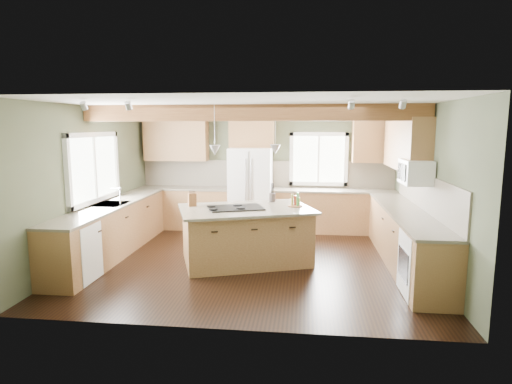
# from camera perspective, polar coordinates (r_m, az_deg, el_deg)

# --- Properties ---
(floor) EXTENTS (5.60, 5.60, 0.00)m
(floor) POSITION_cam_1_polar(r_m,az_deg,el_deg) (7.35, -0.47, -9.13)
(floor) COLOR black
(floor) RESTS_ON ground
(ceiling) EXTENTS (5.60, 5.60, 0.00)m
(ceiling) POSITION_cam_1_polar(r_m,az_deg,el_deg) (7.00, -0.49, 11.56)
(ceiling) COLOR silver
(ceiling) RESTS_ON wall_back
(wall_back) EXTENTS (5.60, 0.00, 5.60)m
(wall_back) POSITION_cam_1_polar(r_m,az_deg,el_deg) (9.53, 1.36, 2.99)
(wall_back) COLOR #424833
(wall_back) RESTS_ON ground
(wall_left) EXTENTS (0.00, 5.00, 5.00)m
(wall_left) POSITION_cam_1_polar(r_m,az_deg,el_deg) (7.90, -21.07, 1.21)
(wall_left) COLOR #424833
(wall_left) RESTS_ON ground
(wall_right) EXTENTS (0.00, 5.00, 5.00)m
(wall_right) POSITION_cam_1_polar(r_m,az_deg,el_deg) (7.27, 22.00, 0.55)
(wall_right) COLOR #424833
(wall_right) RESTS_ON ground
(ceiling_beam) EXTENTS (5.55, 0.26, 0.26)m
(ceiling_beam) POSITION_cam_1_polar(r_m,az_deg,el_deg) (6.94, -0.55, 10.51)
(ceiling_beam) COLOR brown
(ceiling_beam) RESTS_ON ceiling
(soffit_trim) EXTENTS (5.55, 0.20, 0.10)m
(soffit_trim) POSITION_cam_1_polar(r_m,az_deg,el_deg) (9.38, 1.33, 10.49)
(soffit_trim) COLOR brown
(soffit_trim) RESTS_ON ceiling
(backsplash_back) EXTENTS (5.58, 0.03, 0.58)m
(backsplash_back) POSITION_cam_1_polar(r_m,az_deg,el_deg) (9.52, 1.35, 2.44)
(backsplash_back) COLOR brown
(backsplash_back) RESTS_ON wall_back
(backsplash_right) EXTENTS (0.03, 3.70, 0.58)m
(backsplash_right) POSITION_cam_1_polar(r_m,az_deg,el_deg) (7.33, 21.74, -0.09)
(backsplash_right) COLOR brown
(backsplash_right) RESTS_ON wall_right
(base_cab_back_left) EXTENTS (2.02, 0.60, 0.88)m
(base_cab_back_left) POSITION_cam_1_polar(r_m,az_deg,el_deg) (9.69, -9.43, -2.17)
(base_cab_back_left) COLOR brown
(base_cab_back_left) RESTS_ON floor
(counter_back_left) EXTENTS (2.06, 0.64, 0.04)m
(counter_back_left) POSITION_cam_1_polar(r_m,az_deg,el_deg) (9.61, -9.50, 0.52)
(counter_back_left) COLOR #4F483A
(counter_back_left) RESTS_ON base_cab_back_left
(base_cab_back_right) EXTENTS (2.62, 0.60, 0.88)m
(base_cab_back_right) POSITION_cam_1_polar(r_m,az_deg,el_deg) (9.34, 10.32, -2.60)
(base_cab_back_right) COLOR brown
(base_cab_back_right) RESTS_ON floor
(counter_back_right) EXTENTS (2.66, 0.64, 0.04)m
(counter_back_right) POSITION_cam_1_polar(r_m,az_deg,el_deg) (9.26, 10.40, 0.19)
(counter_back_right) COLOR #4F483A
(counter_back_right) RESTS_ON base_cab_back_right
(base_cab_left) EXTENTS (0.60, 3.70, 0.88)m
(base_cab_left) POSITION_cam_1_polar(r_m,az_deg,el_deg) (7.96, -18.65, -4.90)
(base_cab_left) COLOR brown
(base_cab_left) RESTS_ON floor
(counter_left) EXTENTS (0.64, 3.74, 0.04)m
(counter_left) POSITION_cam_1_polar(r_m,az_deg,el_deg) (7.87, -18.81, -1.64)
(counter_left) COLOR #4F483A
(counter_left) RESTS_ON base_cab_left
(base_cab_right) EXTENTS (0.60, 3.70, 0.88)m
(base_cab_right) POSITION_cam_1_polar(r_m,az_deg,el_deg) (7.41, 19.26, -5.95)
(base_cab_right) COLOR brown
(base_cab_right) RESTS_ON floor
(counter_right) EXTENTS (0.64, 3.74, 0.04)m
(counter_right) POSITION_cam_1_polar(r_m,az_deg,el_deg) (7.31, 19.44, -2.45)
(counter_right) COLOR #4F483A
(counter_right) RESTS_ON base_cab_right
(upper_cab_back_left) EXTENTS (1.40, 0.35, 0.90)m
(upper_cab_back_left) POSITION_cam_1_polar(r_m,az_deg,el_deg) (9.70, -10.60, 6.80)
(upper_cab_back_left) COLOR brown
(upper_cab_back_left) RESTS_ON wall_back
(upper_cab_over_fridge) EXTENTS (0.96, 0.35, 0.70)m
(upper_cab_over_fridge) POSITION_cam_1_polar(r_m,az_deg,el_deg) (9.34, -0.57, 8.10)
(upper_cab_over_fridge) COLOR brown
(upper_cab_over_fridge) RESTS_ON wall_back
(upper_cab_right) EXTENTS (0.35, 2.20, 0.90)m
(upper_cab_right) POSITION_cam_1_polar(r_m,az_deg,el_deg) (8.04, 19.36, 6.08)
(upper_cab_right) COLOR brown
(upper_cab_right) RESTS_ON wall_right
(upper_cab_back_corner) EXTENTS (0.90, 0.35, 0.90)m
(upper_cab_back_corner) POSITION_cam_1_polar(r_m,az_deg,el_deg) (9.38, 15.50, 6.57)
(upper_cab_back_corner) COLOR brown
(upper_cab_back_corner) RESTS_ON wall_back
(window_left) EXTENTS (0.04, 1.60, 1.05)m
(window_left) POSITION_cam_1_polar(r_m,az_deg,el_deg) (7.91, -20.88, 3.05)
(window_left) COLOR white
(window_left) RESTS_ON wall_left
(window_back) EXTENTS (1.10, 0.04, 1.00)m
(window_back) POSITION_cam_1_polar(r_m,az_deg,el_deg) (9.45, 8.34, 4.38)
(window_back) COLOR white
(window_back) RESTS_ON wall_back
(sink) EXTENTS (0.50, 0.65, 0.03)m
(sink) POSITION_cam_1_polar(r_m,az_deg,el_deg) (7.87, -18.81, -1.61)
(sink) COLOR #262628
(sink) RESTS_ON counter_left
(faucet) EXTENTS (0.02, 0.02, 0.28)m
(faucet) POSITION_cam_1_polar(r_m,az_deg,el_deg) (7.77, -17.66, -0.60)
(faucet) COLOR #B2B2B7
(faucet) RESTS_ON sink
(dishwasher) EXTENTS (0.60, 0.60, 0.84)m
(dishwasher) POSITION_cam_1_polar(r_m,az_deg,el_deg) (6.85, -23.20, -7.44)
(dishwasher) COLOR white
(dishwasher) RESTS_ON floor
(oven) EXTENTS (0.60, 0.72, 0.84)m
(oven) POSITION_cam_1_polar(r_m,az_deg,el_deg) (6.20, 21.80, -9.05)
(oven) COLOR white
(oven) RESTS_ON floor
(microwave) EXTENTS (0.40, 0.70, 0.38)m
(microwave) POSITION_cam_1_polar(r_m,az_deg,el_deg) (7.14, 20.51, 2.51)
(microwave) COLOR white
(microwave) RESTS_ON wall_right
(pendant_left) EXTENTS (0.18, 0.18, 0.16)m
(pendant_left) POSITION_cam_1_polar(r_m,az_deg,el_deg) (6.88, -5.51, 5.57)
(pendant_left) COLOR #B2B2B7
(pendant_left) RESTS_ON ceiling
(pendant_right) EXTENTS (0.18, 0.18, 0.16)m
(pendant_right) POSITION_cam_1_polar(r_m,az_deg,el_deg) (7.09, 2.57, 5.70)
(pendant_right) COLOR #B2B2B7
(pendant_right) RESTS_ON ceiling
(refrigerator) EXTENTS (0.90, 0.74, 1.80)m
(refrigerator) POSITION_cam_1_polar(r_m,az_deg,el_deg) (9.23, -0.71, 0.31)
(refrigerator) COLOR silver
(refrigerator) RESTS_ON floor
(island) EXTENTS (2.30, 1.84, 0.88)m
(island) POSITION_cam_1_polar(r_m,az_deg,el_deg) (7.19, -1.36, -5.89)
(island) COLOR brown
(island) RESTS_ON floor
(island_top) EXTENTS (2.47, 2.01, 0.04)m
(island_top) POSITION_cam_1_polar(r_m,az_deg,el_deg) (7.09, -1.38, -2.29)
(island_top) COLOR #4F483A
(island_top) RESTS_ON island
(cooktop) EXTENTS (1.01, 0.84, 0.02)m
(cooktop) POSITION_cam_1_polar(r_m,az_deg,el_deg) (7.05, -2.70, -2.11)
(cooktop) COLOR black
(cooktop) RESTS_ON island_top
(knife_block) EXTENTS (0.16, 0.14, 0.22)m
(knife_block) POSITION_cam_1_polar(r_m,az_deg,el_deg) (7.30, -8.50, -1.03)
(knife_block) COLOR brown
(knife_block) RESTS_ON island_top
(utensil_crock) EXTENTS (0.16, 0.16, 0.15)m
(utensil_crock) POSITION_cam_1_polar(r_m,az_deg,el_deg) (7.64, 2.19, -0.75)
(utensil_crock) COLOR #3B342F
(utensil_crock) RESTS_ON island_top
(bottle_tray) EXTENTS (0.35, 0.35, 0.23)m
(bottle_tray) POSITION_cam_1_polar(r_m,az_deg,el_deg) (7.23, 5.27, -1.01)
(bottle_tray) COLOR brown
(bottle_tray) RESTS_ON island_top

